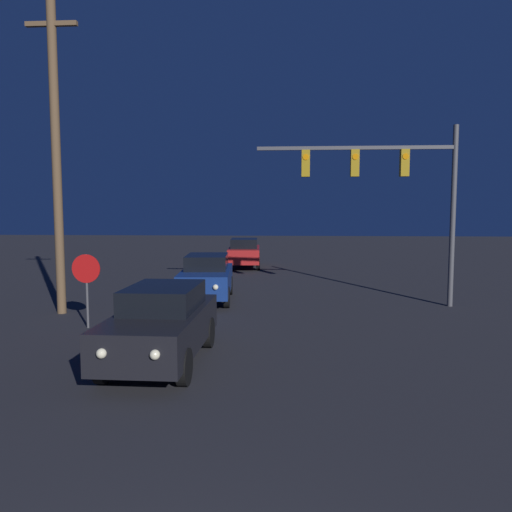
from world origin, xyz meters
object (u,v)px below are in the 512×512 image
(car_mid, at_px, (207,277))
(car_far, at_px, (244,252))
(car_near, at_px, (162,323))
(utility_pole, at_px, (56,151))
(stop_sign, at_px, (86,277))
(traffic_signal_mast, at_px, (393,181))

(car_mid, relative_size, car_far, 1.00)
(car_near, height_order, utility_pole, utility_pole)
(car_near, distance_m, car_far, 17.73)
(car_far, relative_size, stop_sign, 2.14)
(car_near, relative_size, utility_pole, 0.44)
(traffic_signal_mast, height_order, utility_pole, utility_pole)
(stop_sign, bearing_deg, traffic_signal_mast, 23.01)
(car_far, bearing_deg, stop_sign, -105.17)
(car_far, distance_m, stop_sign, 15.07)
(car_near, height_order, traffic_signal_mast, traffic_signal_mast)
(car_mid, relative_size, utility_pole, 0.45)
(utility_pole, bearing_deg, car_mid, 30.25)
(traffic_signal_mast, distance_m, stop_sign, 10.28)
(car_near, relative_size, car_far, 0.99)
(stop_sign, relative_size, utility_pole, 0.21)
(car_mid, bearing_deg, car_far, -96.85)
(car_near, distance_m, car_mid, 7.37)
(traffic_signal_mast, height_order, stop_sign, traffic_signal_mast)
(car_near, xyz_separation_m, utility_pole, (-4.51, 4.88, 4.24))
(stop_sign, bearing_deg, car_far, 78.13)
(car_mid, bearing_deg, car_near, 87.51)
(car_mid, xyz_separation_m, stop_sign, (-2.64, -4.38, 0.58))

